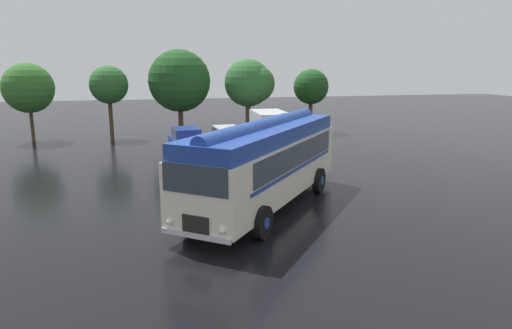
{
  "coord_description": "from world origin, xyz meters",
  "views": [
    {
      "loc": [
        -3.67,
        -16.48,
        5.49
      ],
      "look_at": [
        0.67,
        1.7,
        1.4
      ],
      "focal_mm": 32.0,
      "sensor_mm": 36.0,
      "label": 1
    }
  ],
  "objects_px": {
    "vintage_bus": "(265,160)",
    "car_mid_left": "(228,140)",
    "box_van": "(272,130)",
    "car_near_left": "(187,141)"
  },
  "relations": [
    {
      "from": "car_mid_left",
      "to": "box_van",
      "type": "xyz_separation_m",
      "value": [
        2.9,
        -0.12,
        0.52
      ]
    },
    {
      "from": "vintage_bus",
      "to": "car_mid_left",
      "type": "distance_m",
      "value": 11.62
    },
    {
      "from": "car_near_left",
      "to": "car_mid_left",
      "type": "distance_m",
      "value": 2.58
    },
    {
      "from": "car_near_left",
      "to": "car_mid_left",
      "type": "relative_size",
      "value": 1.01
    },
    {
      "from": "car_near_left",
      "to": "box_van",
      "type": "relative_size",
      "value": 0.75
    },
    {
      "from": "vintage_bus",
      "to": "box_van",
      "type": "relative_size",
      "value": 1.62
    },
    {
      "from": "vintage_bus",
      "to": "car_mid_left",
      "type": "bearing_deg",
      "value": 87.25
    },
    {
      "from": "car_near_left",
      "to": "vintage_bus",
      "type": "bearing_deg",
      "value": -80.08
    },
    {
      "from": "car_near_left",
      "to": "car_mid_left",
      "type": "xyz_separation_m",
      "value": [
        2.58,
        -0.03,
        0.0
      ]
    },
    {
      "from": "car_near_left",
      "to": "box_van",
      "type": "height_order",
      "value": "box_van"
    }
  ]
}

